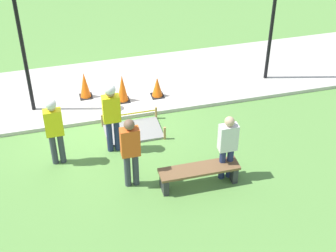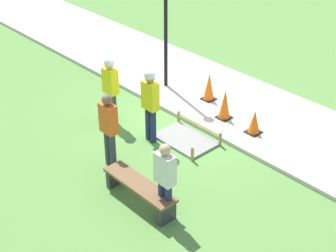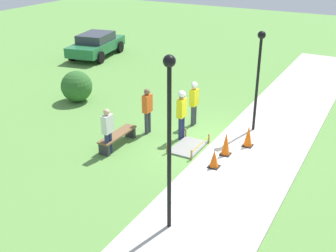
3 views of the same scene
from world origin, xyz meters
The scene contains 12 objects.
ground_plane centered at (0.00, 0.00, 0.00)m, with size 60.00×60.00×0.00m, color #5B8E42.
sidewalk centered at (0.00, -1.56, 0.05)m, with size 28.00×3.13×0.10m.
wet_concrete_patch centered at (-0.77, 0.62, 0.04)m, with size 1.46×0.97×0.35m.
traffic_cone_near_patch centered at (-1.73, -0.74, 0.39)m, with size 0.34×0.34×0.58m.
traffic_cone_far_patch centered at (-0.77, -0.75, 0.49)m, with size 0.34×0.34×0.79m.
traffic_cone_sidewalk_edge centered at (0.18, -1.19, 0.47)m, with size 0.34×0.34×0.75m.
park_bench centered at (-1.79, 2.86, 0.33)m, with size 1.77×0.44×0.46m.
worker_supervisor centered at (-0.20, 1.19, 1.10)m, with size 0.40×0.26×1.83m.
worker_assistant centered at (1.12, 1.33, 1.04)m, with size 0.40×0.25×1.75m.
bystander_in_orange_shirt centered at (-0.37, 2.50, 0.98)m, with size 0.40×0.23×1.73m.
bystander_in_gray_shirt centered at (-2.44, 2.78, 0.92)m, with size 0.40×0.22×1.63m.
lamppost_near centered at (1.59, -0.93, 2.53)m, with size 0.28×0.28×3.68m.
Camera 2 is at (-8.07, 7.88, 6.53)m, focal length 55.00 mm.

